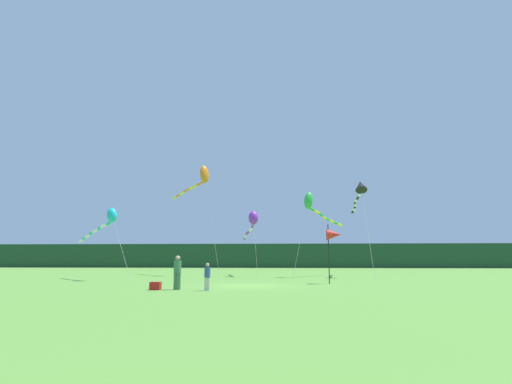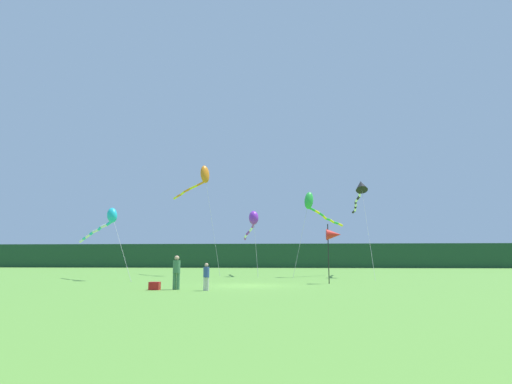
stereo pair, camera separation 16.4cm
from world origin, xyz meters
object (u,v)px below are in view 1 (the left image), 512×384
kite_green (312,204)px  kite_purple (252,220)px  person_child (207,275)px  kite_black (360,189)px  kite_orange (201,178)px  banner_flag_pole (334,235)px  kite_cyan (107,220)px  cooler_box (155,286)px  person_adult (177,271)px

kite_green → kite_purple: bearing=169.6°
person_child → kite_black: bearing=56.4°
kite_purple → kite_black: bearing=-5.8°
kite_orange → kite_green: 10.76m
person_child → banner_flag_pole: banner_flag_pole is taller
banner_flag_pole → kite_purple: 11.82m
kite_cyan → kite_orange: bearing=59.1°
kite_orange → person_child: bearing=-77.2°
cooler_box → kite_black: 20.94m
kite_black → kite_green: kite_black is taller
kite_orange → kite_black: size_ratio=1.03×
cooler_box → kite_green: 18.28m
person_child → kite_black: (10.15, 15.27, 6.60)m
kite_orange → kite_black: (14.15, -2.33, -1.61)m
banner_flag_pole → kite_orange: 16.87m
cooler_box → kite_cyan: kite_cyan is taller
kite_orange → cooler_box: bearing=-85.5°
person_child → kite_purple: 16.73m
person_adult → kite_green: bearing=62.3°
cooler_box → person_child: bearing=-6.6°
person_child → kite_cyan: size_ratio=0.21×
person_adult → banner_flag_pole: size_ratio=0.46×
kite_orange → banner_flag_pole: bearing=-46.7°
kite_orange → kite_cyan: kite_orange is taller
cooler_box → banner_flag_pole: (9.45, 5.81, 2.77)m
cooler_box → kite_green: kite_green is taller
kite_orange → kite_purple: 6.59m
cooler_box → kite_purple: (3.57, 15.89, 4.62)m
kite_black → kite_cyan: (-19.23, -6.17, -3.04)m
person_child → cooler_box: size_ratio=2.57×
kite_black → kite_green: size_ratio=1.37×
banner_flag_pole → kite_green: bearing=94.5°
person_child → kite_orange: kite_orange is taller
person_adult → kite_orange: bearing=98.0°
kite_green → kite_purple: size_ratio=1.14×
person_adult → person_child: size_ratio=1.28×
person_adult → cooler_box: bearing=-166.4°
person_adult → kite_black: 19.90m
banner_flag_pole → kite_green: size_ratio=0.51×
person_adult → banner_flag_pole: bearing=33.4°
kite_orange → kite_purple: (4.93, -1.40, -4.14)m
kite_cyan → kite_green: kite_green is taller
banner_flag_pole → kite_cyan: 16.23m
person_adult → kite_purple: bearing=80.8°
kite_orange → kite_black: kite_orange is taller
person_adult → kite_cyan: kite_cyan is taller
person_adult → kite_orange: size_ratio=0.17×
kite_cyan → kite_green: size_ratio=0.88×
cooler_box → kite_orange: kite_orange is taller
kite_black → cooler_box: bearing=-130.5°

